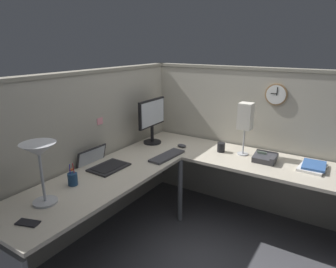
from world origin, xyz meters
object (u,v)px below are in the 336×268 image
(laptop, at_px, (101,163))
(cell_phone, at_px, (28,223))
(coffee_mug, at_px, (221,147))
(wall_clock, at_px, (276,95))
(computer_mouse, at_px, (182,146))
(desk_lamp_paper, at_px, (245,118))
(office_phone, at_px, (266,158))
(desk_lamp_dome, at_px, (39,155))
(book_stack, at_px, (313,167))
(monitor, at_px, (152,118))
(keyboard, at_px, (167,156))
(pen_cup, at_px, (73,179))

(laptop, height_order, cell_phone, laptop)
(laptop, xyz_separation_m, coffee_mug, (0.94, -0.78, 0.02))
(wall_clock, bearing_deg, laptop, 136.30)
(computer_mouse, height_order, wall_clock, wall_clock)
(desk_lamp_paper, distance_m, wall_clock, 0.40)
(office_phone, bearing_deg, cell_phone, 151.93)
(cell_phone, xyz_separation_m, desk_lamp_paper, (1.91, -0.73, 0.38))
(desk_lamp_dome, height_order, office_phone, desk_lamp_dome)
(cell_phone, distance_m, book_stack, 2.34)
(monitor, relative_size, keyboard, 1.16)
(keyboard, relative_size, book_stack, 1.44)
(book_stack, height_order, wall_clock, wall_clock)
(desk_lamp_dome, distance_m, desk_lamp_paper, 1.89)
(keyboard, xyz_separation_m, desk_lamp_dome, (-1.21, 0.25, 0.35))
(laptop, xyz_separation_m, book_stack, (0.97, -1.66, -0.00))
(pen_cup, relative_size, desk_lamp_paper, 0.34)
(cell_phone, bearing_deg, wall_clock, -42.19)
(office_phone, relative_size, wall_clock, 0.94)
(office_phone, xyz_separation_m, coffee_mug, (0.03, 0.47, 0.01))
(computer_mouse, height_order, desk_lamp_paper, desk_lamp_paper)
(keyboard, distance_m, book_stack, 1.34)
(book_stack, relative_size, desk_lamp_paper, 0.56)
(laptop, relative_size, computer_mouse, 3.71)
(monitor, distance_m, laptop, 0.84)
(desk_lamp_dome, relative_size, desk_lamp_paper, 0.84)
(coffee_mug, bearing_deg, laptop, 140.36)
(desk_lamp_dome, xyz_separation_m, coffee_mug, (1.64, -0.64, -0.32))
(laptop, distance_m, coffee_mug, 1.23)
(monitor, xyz_separation_m, keyboard, (-0.28, -0.38, -0.28))
(keyboard, relative_size, pen_cup, 2.39)
(monitor, relative_size, book_stack, 1.67)
(laptop, xyz_separation_m, desk_lamp_dome, (-0.70, -0.14, 0.34))
(computer_mouse, xyz_separation_m, wall_clock, (0.42, -0.84, 0.58))
(book_stack, distance_m, wall_clock, 0.78)
(monitor, xyz_separation_m, coffee_mug, (0.15, -0.77, -0.25))
(computer_mouse, relative_size, wall_clock, 0.47)
(laptop, height_order, coffee_mug, laptop)
(laptop, xyz_separation_m, office_phone, (0.91, -1.25, 0.01))
(cell_phone, height_order, coffee_mug, coffee_mug)
(computer_mouse, relative_size, office_phone, 0.51)
(keyboard, bearing_deg, computer_mouse, 7.67)
(cell_phone, distance_m, wall_clock, 2.45)
(monitor, relative_size, coffee_mug, 5.21)
(book_stack, distance_m, desk_lamp_paper, 0.75)
(office_phone, distance_m, wall_clock, 0.66)
(keyboard, distance_m, desk_lamp_dome, 1.29)
(laptop, relative_size, coffee_mug, 4.02)
(desk_lamp_paper, bearing_deg, computer_mouse, 102.64)
(desk_lamp_dome, height_order, desk_lamp_paper, desk_lamp_paper)
(monitor, xyz_separation_m, book_stack, (0.18, -1.64, -0.27))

